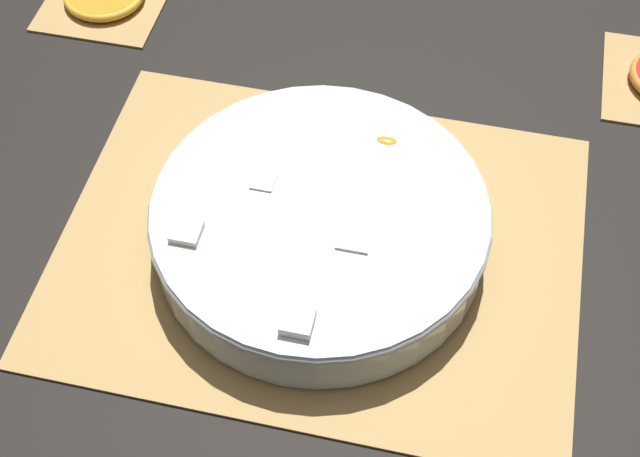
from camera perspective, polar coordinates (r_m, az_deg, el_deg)
name	(u,v)px	position (r m, az deg, el deg)	size (l,w,h in m)	color
ground_plane	(320,246)	(0.83, 0.00, -1.15)	(6.00, 6.00, 0.00)	black
bamboo_mat_center	(320,244)	(0.82, 0.00, -1.02)	(0.48, 0.37, 0.01)	#A8844C
coaster_mat_far_left	(106,0)	(1.09, -13.56, 14.06)	(0.14, 0.14, 0.01)	#A8844C
fruit_salad_bowl	(320,222)	(0.80, 0.00, 0.40)	(0.30, 0.30, 0.07)	silver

